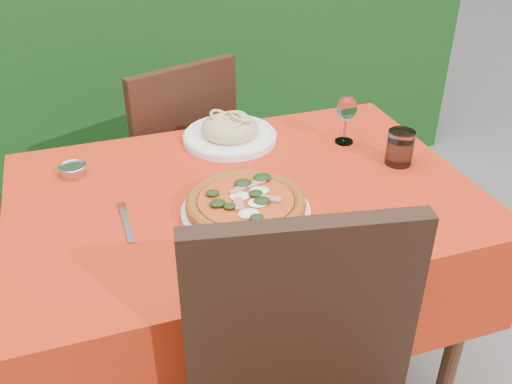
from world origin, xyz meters
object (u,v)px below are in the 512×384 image
object	(u,v)px
water_glass	(400,149)
steel_ramekin	(73,170)
fork	(127,225)
chair_far	(175,158)
pizza_plate	(246,206)
pasta_plate	(230,132)
wine_glass	(347,110)

from	to	relation	value
water_glass	steel_ramekin	size ratio (longest dim) A/B	1.44
fork	chair_far	bearing A→B (deg)	69.96
chair_far	pizza_plate	xyz separation A→B (m)	(0.04, -0.76, 0.25)
pasta_plate	steel_ramekin	distance (m)	0.49
water_glass	wine_glass	xyz separation A→B (m)	(-0.09, 0.18, 0.06)
chair_far	fork	size ratio (longest dim) A/B	4.57
pizza_plate	steel_ramekin	size ratio (longest dim) A/B	4.71
pizza_plate	pasta_plate	xyz separation A→B (m)	(0.08, 0.42, 0.00)
wine_glass	fork	size ratio (longest dim) A/B	0.78
chair_far	steel_ramekin	xyz separation A→B (m)	(-0.36, -0.41, 0.23)
chair_far	fork	xyz separation A→B (m)	(-0.25, -0.72, 0.22)
pasta_plate	steel_ramekin	xyz separation A→B (m)	(-0.49, -0.07, -0.02)
pizza_plate	pasta_plate	world-z (taller)	pasta_plate
pizza_plate	fork	distance (m)	0.30
pizza_plate	steel_ramekin	bearing A→B (deg)	138.74
chair_far	pasta_plate	xyz separation A→B (m)	(0.13, -0.34, 0.25)
pasta_plate	water_glass	xyz separation A→B (m)	(0.43, -0.31, 0.02)
pizza_plate	wine_glass	distance (m)	0.52
steel_ramekin	pizza_plate	bearing A→B (deg)	-41.26
water_glass	steel_ramekin	world-z (taller)	water_glass
pizza_plate	fork	bearing A→B (deg)	171.10
chair_far	water_glass	bearing A→B (deg)	112.22
wine_glass	fork	distance (m)	0.77
water_glass	wine_glass	bearing A→B (deg)	117.28
pasta_plate	fork	world-z (taller)	pasta_plate
fork	steel_ramekin	xyz separation A→B (m)	(-0.11, 0.31, 0.01)
pizza_plate	fork	world-z (taller)	pizza_plate
pizza_plate	water_glass	bearing A→B (deg)	12.79
water_glass	fork	world-z (taller)	water_glass
wine_glass	pasta_plate	bearing A→B (deg)	159.23
chair_far	pizza_plate	world-z (taller)	chair_far
wine_glass	steel_ramekin	xyz separation A→B (m)	(-0.83, 0.06, -0.10)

